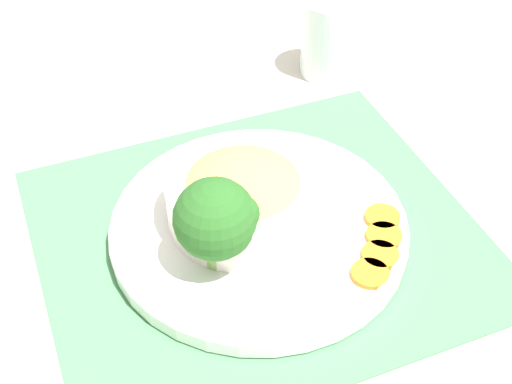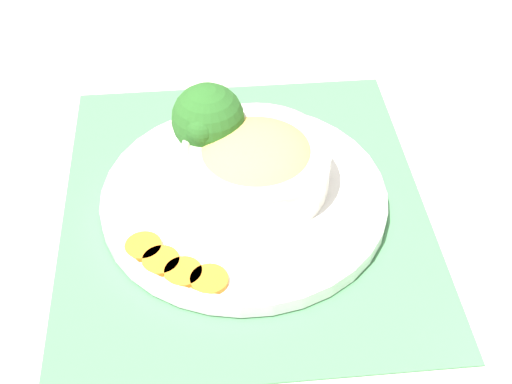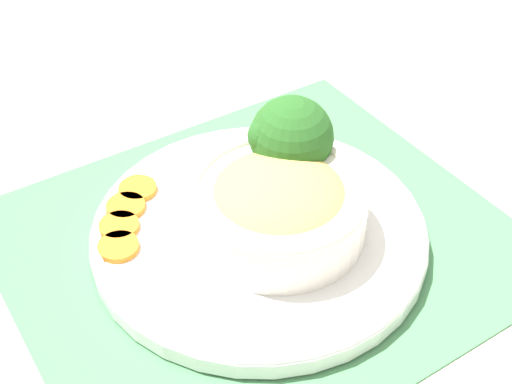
% 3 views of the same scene
% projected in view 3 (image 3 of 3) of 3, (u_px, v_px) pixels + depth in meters
% --- Properties ---
extents(ground_plane, '(4.00, 4.00, 0.00)m').
position_uv_depth(ground_plane, '(259.00, 243.00, 0.65)').
color(ground_plane, beige).
extents(placemat, '(0.47, 0.42, 0.00)m').
position_uv_depth(placemat, '(259.00, 241.00, 0.65)').
color(placemat, '#4C8C59').
rests_on(placemat, ground_plane).
extents(plate, '(0.30, 0.30, 0.02)m').
position_uv_depth(plate, '(259.00, 231.00, 0.64)').
color(plate, white).
rests_on(plate, placemat).
extents(bowl, '(0.16, 0.16, 0.06)m').
position_uv_depth(bowl, '(279.00, 205.00, 0.62)').
color(bowl, silver).
rests_on(bowl, plate).
extents(broccoli_floret, '(0.08, 0.08, 0.10)m').
position_uv_depth(broccoli_floret, '(291.00, 138.00, 0.65)').
color(broccoli_floret, '#84AD5B').
rests_on(broccoli_floret, plate).
extents(carrot_slice_near, '(0.04, 0.04, 0.01)m').
position_uv_depth(carrot_slice_near, '(138.00, 189.00, 0.68)').
color(carrot_slice_near, orange).
rests_on(carrot_slice_near, plate).
extents(carrot_slice_middle, '(0.04, 0.04, 0.01)m').
position_uv_depth(carrot_slice_middle, '(126.00, 206.00, 0.66)').
color(carrot_slice_middle, orange).
rests_on(carrot_slice_middle, plate).
extents(carrot_slice_far, '(0.04, 0.04, 0.01)m').
position_uv_depth(carrot_slice_far, '(119.00, 226.00, 0.64)').
color(carrot_slice_far, orange).
rests_on(carrot_slice_far, plate).
extents(carrot_slice_extra, '(0.04, 0.04, 0.01)m').
position_uv_depth(carrot_slice_extra, '(118.00, 247.00, 0.62)').
color(carrot_slice_extra, orange).
rests_on(carrot_slice_extra, plate).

